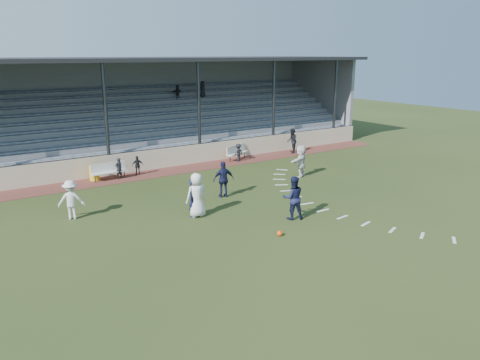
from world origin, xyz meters
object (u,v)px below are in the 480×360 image
football (280,233)px  player_white_lead (197,195)px  trash_bin (94,173)px  player_navy_lead (194,198)px  bench_right (236,151)px  official (292,141)px  bench_left (109,170)px

football → player_white_lead: size_ratio=0.11×
trash_bin → player_white_lead: bearing=-77.4°
player_white_lead → player_navy_lead: (-0.11, 0.08, -0.14)m
football → player_white_lead: 4.18m
trash_bin → player_navy_lead: size_ratio=0.51×
bench_right → official: bearing=-28.4°
bench_right → bench_left: bearing=159.8°
player_white_lead → official: bearing=-142.5°
official → trash_bin: bearing=-56.3°
trash_bin → player_navy_lead: player_navy_lead is taller
bench_right → player_navy_lead: (-7.73, -8.36, 0.25)m
bench_right → trash_bin: 9.50m
player_navy_lead → football: bearing=-90.0°
trash_bin → player_navy_lead: 8.55m
football → player_white_lead: bearing=112.6°
player_white_lead → trash_bin: bearing=-73.5°
bench_left → bench_right: same height
football → official: size_ratio=0.12×
bench_right → player_white_lead: (-7.62, -8.45, 0.39)m
trash_bin → player_white_lead: 8.66m
bench_left → bench_right: bearing=-0.3°
bench_right → player_white_lead: size_ratio=1.03×
bench_right → player_navy_lead: size_ratio=1.20×
football → player_navy_lead: (-1.68, 3.86, 0.72)m
player_white_lead → official: 14.43m
football → player_navy_lead: size_ratio=0.13×
player_white_lead → official: size_ratio=1.11×
trash_bin → football: bearing=-74.2°
trash_bin → official: 13.92m
trash_bin → football: 12.69m
player_white_lead → player_navy_lead: bearing=-32.8°
bench_left → official: official is taller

